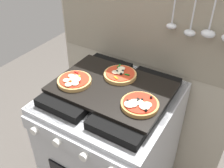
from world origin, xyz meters
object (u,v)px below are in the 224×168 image
(stove, at_px, (112,151))
(pizza_left, at_px, (74,81))
(pizza_center, at_px, (120,74))
(baking_tray, at_px, (112,87))
(pizza_right, at_px, (139,104))

(stove, height_order, pizza_left, pizza_left)
(pizza_left, distance_m, pizza_center, 0.23)
(pizza_left, bearing_deg, pizza_center, 45.76)
(stove, distance_m, pizza_center, 0.49)
(pizza_center, bearing_deg, pizza_left, -134.24)
(baking_tray, xyz_separation_m, pizza_right, (0.18, -0.07, 0.02))
(baking_tray, bearing_deg, pizza_left, -156.09)
(baking_tray, relative_size, pizza_center, 3.33)
(pizza_left, relative_size, pizza_center, 1.00)
(stove, distance_m, pizza_left, 0.51)
(stove, xyz_separation_m, baking_tray, (0.00, 0.00, 0.46))
(pizza_center, bearing_deg, pizza_right, -40.59)
(pizza_left, bearing_deg, pizza_right, 0.85)
(stove, bearing_deg, pizza_center, 94.77)
(pizza_right, bearing_deg, pizza_center, 139.41)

